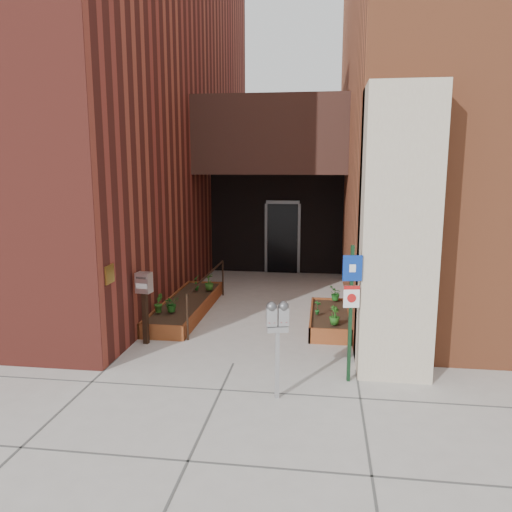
% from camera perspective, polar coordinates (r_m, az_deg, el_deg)
% --- Properties ---
extents(ground, '(80.00, 80.00, 0.00)m').
position_cam_1_polar(ground, '(8.46, -2.62, -12.18)').
color(ground, '#9E9991').
rests_on(ground, ground).
extents(architecture, '(20.00, 14.60, 10.00)m').
position_cam_1_polar(architecture, '(14.77, 1.54, 17.11)').
color(architecture, maroon).
rests_on(architecture, ground).
extents(planter_left, '(0.90, 3.60, 0.30)m').
position_cam_1_polar(planter_left, '(11.24, -7.95, -5.80)').
color(planter_left, maroon).
rests_on(planter_left, ground).
extents(planter_right, '(0.80, 2.20, 0.30)m').
position_cam_1_polar(planter_right, '(10.36, 8.43, -7.22)').
color(planter_right, maroon).
rests_on(planter_right, ground).
extents(handrail, '(0.04, 3.34, 0.90)m').
position_cam_1_polar(handrail, '(10.91, -5.57, -2.91)').
color(handrail, black).
rests_on(handrail, ground).
extents(parking_meter, '(0.33, 0.19, 1.41)m').
position_cam_1_polar(parking_meter, '(6.92, 2.46, -7.74)').
color(parking_meter, '#A1A1A3').
rests_on(parking_meter, ground).
extents(sign_post, '(0.28, 0.09, 2.09)m').
position_cam_1_polar(sign_post, '(7.51, 10.82, -4.89)').
color(sign_post, '#123219').
rests_on(sign_post, ground).
extents(payment_dropbox, '(0.29, 0.24, 1.34)m').
position_cam_1_polar(payment_dropbox, '(9.27, -12.64, -4.11)').
color(payment_dropbox, black).
rests_on(payment_dropbox, ground).
extents(shrub_left_a, '(0.44, 0.44, 0.34)m').
position_cam_1_polar(shrub_left_a, '(10.32, -9.62, -5.35)').
color(shrub_left_a, '#1C5317').
rests_on(shrub_left_a, planter_left).
extents(shrub_left_b, '(0.25, 0.25, 0.38)m').
position_cam_1_polar(shrub_left_b, '(10.32, -11.10, -5.30)').
color(shrub_left_b, '#2C611B').
rests_on(shrub_left_b, planter_left).
extents(shrub_left_c, '(0.31, 0.31, 0.39)m').
position_cam_1_polar(shrub_left_c, '(11.96, -5.38, -2.97)').
color(shrub_left_c, '#295919').
rests_on(shrub_left_c, planter_left).
extents(shrub_left_d, '(0.22, 0.22, 0.37)m').
position_cam_1_polar(shrub_left_d, '(11.96, -6.84, -3.03)').
color(shrub_left_d, '#1D5D1A').
rests_on(shrub_left_d, planter_left).
extents(shrub_right_a, '(0.28, 0.28, 0.35)m').
position_cam_1_polar(shrub_right_a, '(9.49, 8.97, -6.71)').
color(shrub_right_a, '#225A19').
rests_on(shrub_right_a, planter_right).
extents(shrub_right_b, '(0.20, 0.20, 0.29)m').
position_cam_1_polar(shrub_right_b, '(10.06, 7.06, -5.85)').
color(shrub_right_b, '#1B6020').
rests_on(shrub_right_b, planter_right).
extents(shrub_right_c, '(0.35, 0.35, 0.32)m').
position_cam_1_polar(shrub_right_c, '(11.14, 9.07, -4.25)').
color(shrub_right_c, '#1B601B').
rests_on(shrub_right_c, planter_right).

